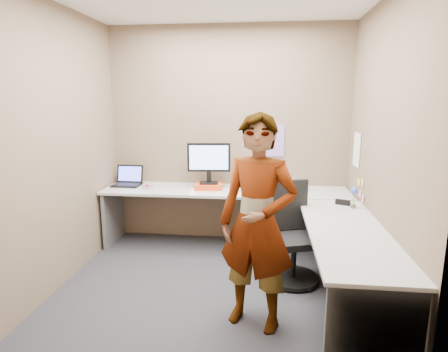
# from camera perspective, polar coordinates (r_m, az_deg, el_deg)

# --- Properties ---
(ground) EXTENTS (3.00, 3.00, 0.00)m
(ground) POSITION_cam_1_polar(r_m,az_deg,el_deg) (3.89, -1.45, -16.08)
(ground) COLOR black
(ground) RESTS_ON ground
(wall_back) EXTENTS (3.00, 0.00, 3.00)m
(wall_back) POSITION_cam_1_polar(r_m,az_deg,el_deg) (4.75, 0.66, 6.14)
(wall_back) COLOR brown
(wall_back) RESTS_ON ground
(wall_right) EXTENTS (0.00, 2.70, 2.70)m
(wall_right) POSITION_cam_1_polar(r_m,az_deg,el_deg) (3.58, 22.98, 3.36)
(wall_right) COLOR brown
(wall_right) RESTS_ON ground
(wall_left) EXTENTS (0.00, 2.70, 2.70)m
(wall_left) POSITION_cam_1_polar(r_m,az_deg,el_deg) (3.97, -23.60, 4.04)
(wall_left) COLOR brown
(wall_left) RESTS_ON ground
(desk) EXTENTS (2.98, 2.58, 0.73)m
(desk) POSITION_cam_1_polar(r_m,az_deg,el_deg) (3.98, 5.56, -6.24)
(desk) COLOR #ACACAC
(desk) RESTS_ON ground
(paper_ream) EXTENTS (0.35, 0.27, 0.07)m
(paper_ream) POSITION_cam_1_polar(r_m,az_deg,el_deg) (4.58, -2.33, -1.55)
(paper_ream) COLOR red
(paper_ream) RESTS_ON desk
(monitor) EXTENTS (0.52, 0.17, 0.49)m
(monitor) POSITION_cam_1_polar(r_m,az_deg,el_deg) (4.53, -2.33, 2.49)
(monitor) COLOR black
(monitor) RESTS_ON paper_ream
(laptop) EXTENTS (0.35, 0.29, 0.24)m
(laptop) POSITION_cam_1_polar(r_m,az_deg,el_deg) (4.93, -14.39, -0.60)
(laptop) COLOR black
(laptop) RESTS_ON desk
(trackball_mouse) EXTENTS (0.12, 0.08, 0.07)m
(trackball_mouse) POSITION_cam_1_polar(r_m,az_deg,el_deg) (4.63, -11.60, -1.73)
(trackball_mouse) COLOR #B7B7BC
(trackball_mouse) RESTS_ON desk
(origami) EXTENTS (0.10, 0.10, 0.06)m
(origami) POSITION_cam_1_polar(r_m,az_deg,el_deg) (4.37, -4.90, -2.26)
(origami) COLOR white
(origami) RESTS_ON desk
(stapler) EXTENTS (0.15, 0.09, 0.05)m
(stapler) POSITION_cam_1_polar(r_m,az_deg,el_deg) (4.08, 17.66, -3.84)
(stapler) COLOR black
(stapler) RESTS_ON desk
(flower) EXTENTS (0.07, 0.07, 0.22)m
(flower) POSITION_cam_1_polar(r_m,az_deg,el_deg) (3.97, 19.17, -2.64)
(flower) COLOR brown
(flower) RESTS_ON desk
(calendar_purple) EXTENTS (0.30, 0.01, 0.40)m
(calendar_purple) POSITION_cam_1_polar(r_m,az_deg,el_deg) (4.72, 7.33, 5.39)
(calendar_purple) COLOR #846BB7
(calendar_purple) RESTS_ON wall_back
(calendar_white) EXTENTS (0.01, 0.28, 0.38)m
(calendar_white) POSITION_cam_1_polar(r_m,az_deg,el_deg) (4.45, 19.57, 3.79)
(calendar_white) COLOR white
(calendar_white) RESTS_ON wall_right
(sticky_note_a) EXTENTS (0.01, 0.07, 0.07)m
(sticky_note_a) POSITION_cam_1_polar(r_m,az_deg,el_deg) (4.17, 20.34, -0.97)
(sticky_note_a) COLOR #F2E059
(sticky_note_a) RESTS_ON wall_right
(sticky_note_b) EXTENTS (0.01, 0.07, 0.07)m
(sticky_note_b) POSITION_cam_1_polar(r_m,az_deg,el_deg) (4.25, 20.05, -2.53)
(sticky_note_b) COLOR pink
(sticky_note_b) RESTS_ON wall_right
(sticky_note_c) EXTENTS (0.01, 0.07, 0.07)m
(sticky_note_c) POSITION_cam_1_polar(r_m,az_deg,el_deg) (4.14, 20.41, -3.20)
(sticky_note_c) COLOR pink
(sticky_note_c) RESTS_ON wall_right
(sticky_note_d) EXTENTS (0.01, 0.07, 0.07)m
(sticky_note_d) POSITION_cam_1_polar(r_m,az_deg,el_deg) (4.32, 19.85, -0.92)
(sticky_note_d) COLOR #F2E059
(sticky_note_d) RESTS_ON wall_right
(office_chair) EXTENTS (0.57, 0.55, 0.99)m
(office_chair) POSITION_cam_1_polar(r_m,az_deg,el_deg) (3.88, 10.30, -9.77)
(office_chair) COLOR black
(office_chair) RESTS_ON ground
(person) EXTENTS (0.73, 0.59, 1.72)m
(person) POSITION_cam_1_polar(r_m,az_deg,el_deg) (2.95, 5.10, -7.22)
(person) COLOR #999399
(person) RESTS_ON ground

